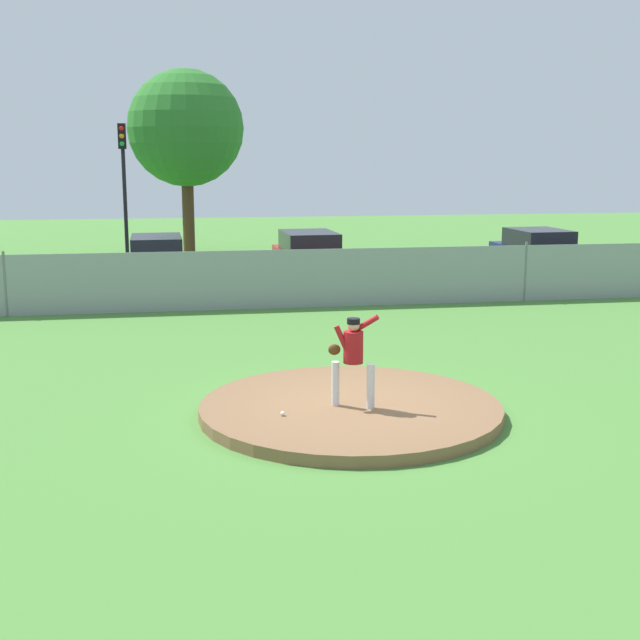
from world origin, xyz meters
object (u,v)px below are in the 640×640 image
(baseball, at_px, (283,414))
(parked_car_slate, at_px, (157,262))
(parked_car_red, at_px, (309,258))
(traffic_light_near, at_px, (124,172))
(pitcher_youth, at_px, (352,353))
(parked_car_navy, at_px, (538,255))

(baseball, xyz_separation_m, parked_car_slate, (-2.27, 15.46, 0.55))
(parked_car_red, height_order, parked_car_slate, parked_car_red)
(parked_car_slate, bearing_deg, traffic_light_near, 108.02)
(parked_car_red, bearing_deg, pitcher_youth, -96.21)
(baseball, xyz_separation_m, traffic_light_near, (-3.43, 19.05, 3.40))
(parked_car_navy, xyz_separation_m, parked_car_slate, (-13.11, 0.54, -0.03))
(parked_car_navy, bearing_deg, baseball, -126.01)
(parked_car_red, xyz_separation_m, parked_car_slate, (-5.09, -0.01, -0.03))
(parked_car_red, bearing_deg, parked_car_navy, -3.91)
(parked_car_navy, relative_size, traffic_light_near, 0.79)
(parked_car_red, bearing_deg, parked_car_slate, -179.92)
(baseball, distance_m, parked_car_navy, 18.45)
(pitcher_youth, distance_m, parked_car_red, 15.26)
(baseball, distance_m, parked_car_slate, 15.63)
(traffic_light_near, bearing_deg, parked_car_red, -29.78)
(pitcher_youth, height_order, parked_car_navy, pitcher_youth)
(parked_car_navy, xyz_separation_m, parked_car_red, (-8.02, 0.55, -0.00))
(parked_car_slate, relative_size, traffic_light_near, 0.89)
(parked_car_navy, bearing_deg, traffic_light_near, 163.87)
(traffic_light_near, bearing_deg, baseball, -79.78)
(pitcher_youth, distance_m, traffic_light_near, 19.47)
(baseball, bearing_deg, pitcher_youth, 14.24)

